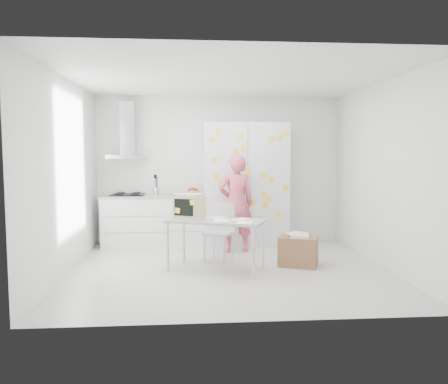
{
  "coord_description": "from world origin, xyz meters",
  "views": [
    {
      "loc": [
        -0.54,
        -6.14,
        1.65
      ],
      "look_at": [
        -0.02,
        0.64,
        1.06
      ],
      "focal_mm": 35.0,
      "sensor_mm": 36.0,
      "label": 1
    }
  ],
  "objects": [
    {
      "name": "person",
      "position": [
        0.22,
        1.1,
        0.82
      ],
      "size": [
        0.64,
        0.47,
        1.64
      ],
      "primitive_type": "imported",
      "rotation": [
        0.0,
        0.0,
        3.27
      ],
      "color": "#D65368",
      "rests_on": "ground"
    },
    {
      "name": "tall_cabinet",
      "position": [
        0.45,
        1.67,
        1.1
      ],
      "size": [
        1.5,
        0.68,
        2.2
      ],
      "color": "silver",
      "rests_on": "ground"
    },
    {
      "name": "walls",
      "position": [
        0.0,
        0.72,
        1.35
      ],
      "size": [
        4.52,
        4.01,
        2.7
      ],
      "color": "white",
      "rests_on": "ground"
    },
    {
      "name": "floor",
      "position": [
        0.0,
        0.0,
        -0.01
      ],
      "size": [
        4.5,
        4.0,
        0.02
      ],
      "primitive_type": "cube",
      "color": "silver",
      "rests_on": "ground"
    },
    {
      "name": "range_hood",
      "position": [
        -1.65,
        1.84,
        1.96
      ],
      "size": [
        0.7,
        0.48,
        1.01
      ],
      "color": "silver",
      "rests_on": "walls"
    },
    {
      "name": "desk",
      "position": [
        -0.42,
        0.09,
        0.81
      ],
      "size": [
        1.5,
        1.14,
        1.07
      ],
      "rotation": [
        0.0,
        0.0,
        -0.4
      ],
      "color": "#A7ABB2",
      "rests_on": "ground"
    },
    {
      "name": "cardboard_box",
      "position": [
        1.05,
        0.12,
        0.23
      ],
      "size": [
        0.67,
        0.61,
        0.48
      ],
      "rotation": [
        0.0,
        0.0,
        -0.38
      ],
      "color": "#8C603C",
      "rests_on": "ground"
    },
    {
      "name": "ceiling",
      "position": [
        0.0,
        0.0,
        2.7
      ],
      "size": [
        4.5,
        4.0,
        0.02
      ],
      "primitive_type": "cube",
      "color": "white",
      "rests_on": "walls"
    },
    {
      "name": "counter_run",
      "position": [
        -1.2,
        1.7,
        0.47
      ],
      "size": [
        1.84,
        0.63,
        1.28
      ],
      "color": "white",
      "rests_on": "ground"
    },
    {
      "name": "chair",
      "position": [
        -0.08,
        0.55,
        0.5
      ],
      "size": [
        0.55,
        0.55,
        0.89
      ],
      "rotation": [
        0.0,
        0.0,
        -0.51
      ],
      "color": "#BABBB8",
      "rests_on": "ground"
    }
  ]
}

